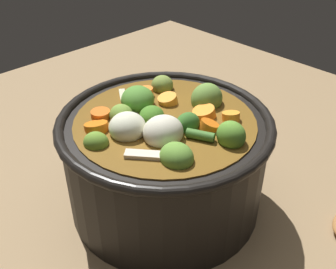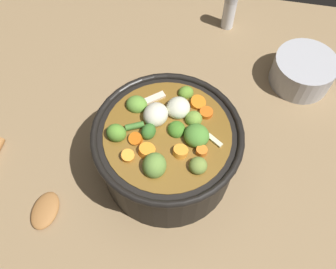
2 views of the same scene
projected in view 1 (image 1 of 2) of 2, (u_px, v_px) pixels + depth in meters
ground_plane at (165, 200)px, 0.55m from camera, size 1.10×1.10×0.00m
cooking_pot at (165, 159)px, 0.51m from camera, size 0.26×0.26×0.16m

